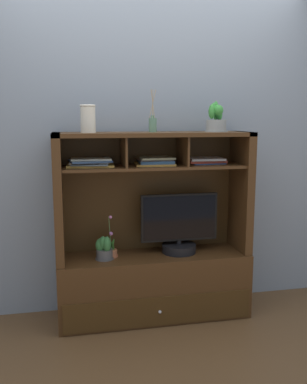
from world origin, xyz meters
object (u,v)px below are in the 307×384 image
magazine_stack_centre (205,160)px  potted_succulent (216,120)px  ceramic_vase (88,119)px  magazine_stack_left (155,161)px  tv_monitor (179,229)px  media_console (153,260)px  magazine_stack_right (90,163)px  diffuser_bottle (153,124)px  potted_orchid (110,252)px  potted_fern (105,248)px

magazine_stack_centre → potted_succulent: size_ratio=1.35×
ceramic_vase → magazine_stack_left: bearing=7.7°
tv_monitor → media_console: bearing=178.7°
tv_monitor → magazine_stack_centre: magazine_stack_centre is taller
magazine_stack_left → magazine_stack_right: size_ratio=0.87×
diffuser_bottle → media_console: bearing=-90.0°
magazine_stack_left → ceramic_vase: 0.58m
potted_orchid → potted_fern: size_ratio=1.79×
magazine_stack_left → ceramic_vase: (-0.49, -0.07, 0.31)m
media_console → magazine_stack_centre: (0.41, 0.05, 0.75)m
potted_fern → magazine_stack_left: bearing=11.2°
media_console → ceramic_vase: size_ratio=7.50×
potted_fern → magazine_stack_centre: magazine_stack_centre is taller
magazine_stack_right → ceramic_vase: bearing=-101.3°
potted_fern → magazine_stack_centre: 1.00m
potted_fern → tv_monitor: bearing=4.3°
tv_monitor → magazine_stack_left: (-0.18, 0.03, 0.52)m
media_console → potted_orchid: bearing=179.8°
potted_orchid → magazine_stack_left: bearing=4.8°
diffuser_bottle → potted_succulent: (0.47, -0.05, 0.03)m
tv_monitor → diffuser_bottle: bearing=173.4°
magazine_stack_centre → magazine_stack_right: 0.87m
media_console → potted_succulent: potted_succulent is taller
potted_succulent → ceramic_vase: (-0.94, -0.00, 0.01)m
magazine_stack_centre → magazine_stack_right: bearing=-177.8°
potted_orchid → potted_fern: 0.08m
ceramic_vase → media_console: bearing=4.3°
media_console → potted_orchid: (-0.33, 0.00, 0.09)m
magazine_stack_centre → diffuser_bottle: diffuser_bottle is taller
diffuser_bottle → tv_monitor: bearing=-6.6°
potted_orchid → potted_succulent: 1.25m
potted_orchid → magazine_stack_right: (-0.13, 0.02, 0.67)m
potted_fern → diffuser_bottle: size_ratio=0.59×
potted_fern → magazine_stack_right: bearing=142.9°
potted_orchid → media_console: bearing=-0.2°
potted_succulent → potted_orchid: bearing=177.5°
tv_monitor → magazine_stack_centre: (0.21, 0.05, 0.52)m
media_console → ceramic_vase: 1.17m
potted_fern → diffuser_bottle: 0.97m
potted_orchid → potted_fern: potted_orchid is taller
diffuser_bottle → magazine_stack_right: bearing=-179.7°
diffuser_bottle → potted_succulent: bearing=-6.4°
magazine_stack_left → magazine_stack_right: (-0.48, -0.01, -0.00)m
media_console → potted_fern: size_ratio=8.12×
potted_orchid → magazine_stack_right: magazine_stack_right is taller
magazine_stack_centre → magazine_stack_right: size_ratio=0.87×
media_console → magazine_stack_left: size_ratio=4.76×
potted_orchid → ceramic_vase: bearing=-165.5°
magazine_stack_left → potted_succulent: 0.54m
media_console → potted_succulent: size_ratio=6.42×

